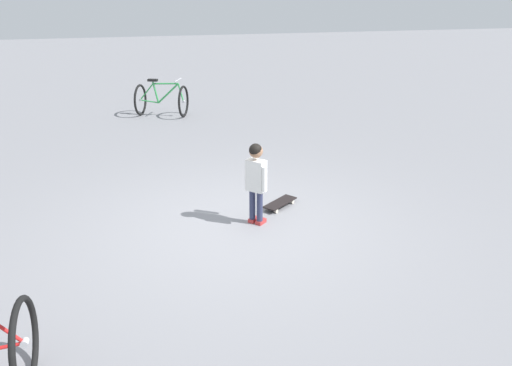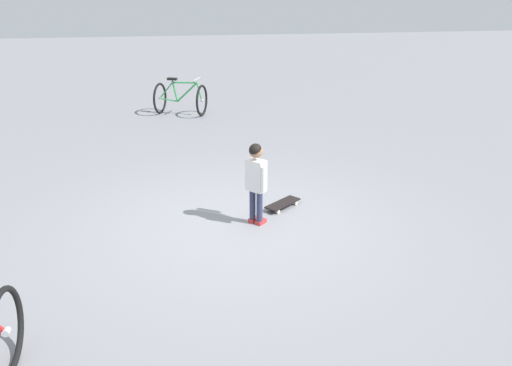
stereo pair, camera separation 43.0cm
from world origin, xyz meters
name	(u,v)px [view 2 (the right image)]	position (x,y,z in m)	size (l,w,h in m)	color
ground_plane	(234,226)	(0.00, 0.00, 0.00)	(50.00, 50.00, 0.00)	gray
child_person	(256,175)	(-0.29, -0.03, 0.66)	(0.28, 0.39, 1.06)	#2D3351
skateboard	(283,204)	(-0.73, -0.46, 0.06)	(0.55, 0.50, 0.07)	black
bicycle_near	(181,98)	(0.45, -6.05, 0.38)	(1.26, 1.07, 0.85)	black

